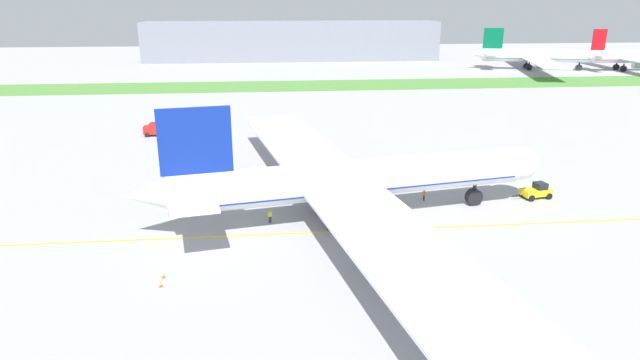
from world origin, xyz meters
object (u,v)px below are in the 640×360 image
ground_crew_marshaller_front (270,215)px  pushback_tug (537,191)px  ground_crew_wingwalker_port (424,194)px  service_truck_baggage_loader (157,129)px  airliner_foreground (348,180)px  traffic_cone_port_wing (163,275)px  parked_airliner_far_centre (626,57)px  parked_airliner_far_left (536,56)px  traffic_cone_near_nose (161,284)px

ground_crew_marshaller_front → pushback_tug: bearing=8.1°
ground_crew_wingwalker_port → service_truck_baggage_loader: size_ratio=0.33×
pushback_tug → service_truck_baggage_loader: size_ratio=1.22×
airliner_foreground → service_truck_baggage_loader: (-32.96, 49.40, -3.80)m
pushback_tug → traffic_cone_port_wing: (-49.19, -18.87, -0.73)m
pushback_tug → parked_airliner_far_centre: 176.36m
ground_crew_marshaller_front → traffic_cone_port_wing: (-11.04, -13.45, -0.75)m
service_truck_baggage_loader → parked_airliner_far_left: 169.45m
traffic_cone_near_nose → service_truck_baggage_loader: bearing=100.5°
ground_crew_marshaller_front → traffic_cone_port_wing: bearing=-129.4°
ground_crew_wingwalker_port → parked_airliner_far_centre: (123.92, 139.26, 4.59)m
pushback_tug → traffic_cone_port_wing: size_ratio=10.46×
airliner_foreground → parked_airliner_far_left: 183.24m
parked_airliner_far_left → parked_airliner_far_centre: bearing=-12.8°
airliner_foreground → traffic_cone_port_wing: (-21.02, -13.71, -5.00)m
parked_airliner_far_left → traffic_cone_near_nose: bearing=-126.0°
airliner_foreground → traffic_cone_near_nose: size_ratio=152.33×
parked_airliner_far_left → parked_airliner_far_centre: size_ratio=1.41×
pushback_tug → ground_crew_wingwalker_port: (-16.38, 0.44, -0.02)m
parked_airliner_far_left → ground_crew_marshaller_front: bearing=-126.0°
pushback_tug → service_truck_baggage_loader: bearing=144.1°
pushback_tug → parked_airliner_far_left: bearing=63.6°
ground_crew_wingwalker_port → traffic_cone_near_nose: (-32.73, -21.15, -0.71)m
airliner_foreground → pushback_tug: (28.17, 5.16, -4.27)m
ground_crew_wingwalker_port → airliner_foreground: bearing=-154.6°
pushback_tug → ground_crew_marshaller_front: (-38.15, -5.42, 0.02)m
airliner_foreground → service_truck_baggage_loader: bearing=123.7°
ground_crew_wingwalker_port → traffic_cone_port_wing: size_ratio=2.81×
service_truck_baggage_loader → parked_airliner_far_centre: 193.85m
traffic_cone_near_nose → parked_airliner_far_left: bearing=54.0°
pushback_tug → ground_crew_wingwalker_port: bearing=178.5°
traffic_cone_near_nose → ground_crew_wingwalker_port: bearing=32.9°
pushback_tug → traffic_cone_port_wing: bearing=-159.0°
airliner_foreground → pushback_tug: bearing=10.4°
ground_crew_marshaller_front → parked_airliner_far_centre: bearing=44.9°
traffic_cone_port_wing → service_truck_baggage_loader: bearing=100.7°
service_truck_baggage_loader → traffic_cone_port_wing: bearing=-79.3°
traffic_cone_near_nose → parked_airliner_far_centre: bearing=45.7°
service_truck_baggage_loader → parked_airliner_far_centre: (168.67, 95.46, 4.09)m
pushback_tug → ground_crew_wingwalker_port: pushback_tug is taller
ground_crew_marshaller_front → service_truck_baggage_loader: bearing=114.8°
traffic_cone_port_wing → service_truck_baggage_loader: service_truck_baggage_loader is taller
service_truck_baggage_loader → parked_airliner_far_centre: parked_airliner_far_centre is taller
ground_crew_marshaller_front → parked_airliner_far_left: bearing=54.0°
airliner_foreground → ground_crew_wingwalker_port: airliner_foreground is taller
ground_crew_wingwalker_port → service_truck_baggage_loader: service_truck_baggage_loader is taller
ground_crew_wingwalker_port → ground_crew_marshaller_front: 22.54m
pushback_tug → traffic_cone_near_nose: size_ratio=10.46×
airliner_foreground → ground_crew_marshaller_front: size_ratio=51.82×
pushback_tug → traffic_cone_port_wing: pushback_tug is taller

